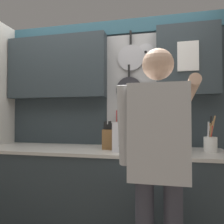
{
  "coord_description": "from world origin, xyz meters",
  "views": [
    {
      "loc": [
        0.61,
        -2.08,
        1.22
      ],
      "look_at": [
        0.09,
        0.22,
        1.29
      ],
      "focal_mm": 35.0,
      "sensor_mm": 36.0,
      "label": 1
    }
  ],
  "objects_px": {
    "microwave": "(144,136)",
    "knife_block": "(109,139)",
    "utensil_crock": "(210,143)",
    "person": "(158,152)"
  },
  "relations": [
    {
      "from": "utensil_crock",
      "to": "knife_block",
      "type": "bearing_deg",
      "value": -179.89
    },
    {
      "from": "knife_block",
      "to": "utensil_crock",
      "type": "bearing_deg",
      "value": 0.11
    },
    {
      "from": "microwave",
      "to": "person",
      "type": "bearing_deg",
      "value": -77.53
    },
    {
      "from": "microwave",
      "to": "person",
      "type": "distance_m",
      "value": 0.66
    },
    {
      "from": "person",
      "to": "microwave",
      "type": "bearing_deg",
      "value": 102.47
    },
    {
      "from": "knife_block",
      "to": "person",
      "type": "relative_size",
      "value": 0.16
    },
    {
      "from": "knife_block",
      "to": "utensil_crock",
      "type": "relative_size",
      "value": 0.85
    },
    {
      "from": "microwave",
      "to": "person",
      "type": "xyz_separation_m",
      "value": [
        0.14,
        -0.64,
        -0.05
      ]
    },
    {
      "from": "microwave",
      "to": "knife_block",
      "type": "height_order",
      "value": "knife_block"
    },
    {
      "from": "knife_block",
      "to": "person",
      "type": "xyz_separation_m",
      "value": [
        0.49,
        -0.64,
        -0.02
      ]
    }
  ]
}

